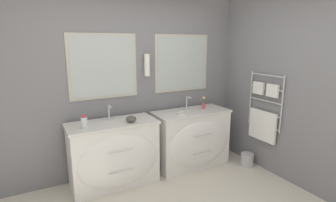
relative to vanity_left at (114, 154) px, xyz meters
The scene contains 11 objects.
wall_back 1.02m from the vanity_left, 42.74° to the left, with size 5.12×0.16×2.60m.
wall_right 2.40m from the vanity_left, 15.41° to the right, with size 0.13×3.54×2.60m.
vanity_left is the anchor object (origin of this frame).
vanity_right 1.23m from the vanity_left, ahead, with size 1.16×0.58×0.87m.
faucet_left 0.55m from the vanity_left, 90.00° to the left, with size 0.17×0.13×0.21m.
faucet_right 1.35m from the vanity_left, ahead, with size 0.17×0.13×0.21m.
toiletry_bottle 0.62m from the vanity_left, behind, with size 0.08×0.08×0.16m.
amenity_bowl 0.52m from the vanity_left, 18.04° to the right, with size 0.14×0.14×0.08m.
flower_vase 1.56m from the vanity_left, ahead, with size 0.05×0.05×0.20m.
soap_dish 1.10m from the vanity_left, ahead, with size 0.11×0.08×0.04m.
waste_bin 2.05m from the vanity_left, 12.46° to the right, with size 0.20×0.20×0.20m.
Camera 1 is at (-1.28, -1.83, 1.89)m, focal length 28.00 mm.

